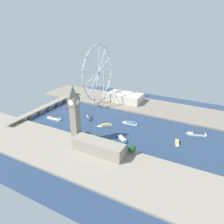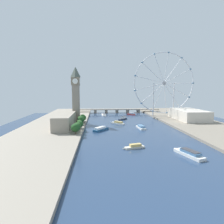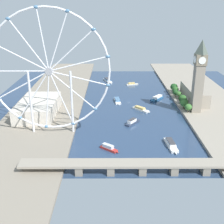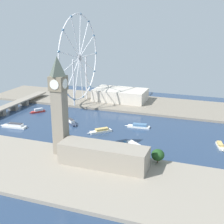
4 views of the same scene
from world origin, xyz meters
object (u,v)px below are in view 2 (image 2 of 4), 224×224
tour_boat_5 (101,129)px  tour_boat_6 (104,115)px  ferris_wheel (164,83)px  tour_boat_0 (141,127)px  tour_boat_2 (123,118)px  river_bridge (117,110)px  tour_boat_4 (189,153)px  tour_boat_1 (131,114)px  parliament_block (65,121)px  tour_boat_7 (118,123)px  riverside_hall (189,115)px  tour_boat_3 (134,147)px  clock_tower (76,93)px

tour_boat_5 → tour_boat_6: size_ratio=0.80×
ferris_wheel → tour_boat_6: size_ratio=3.69×
tour_boat_0 → tour_boat_2: 81.40m
river_bridge → tour_boat_2: (0.61, -102.72, -4.48)m
tour_boat_5 → tour_boat_6: 146.74m
tour_boat_4 → tour_boat_6: 258.27m
tour_boat_5 → tour_boat_2: bearing=13.2°
ferris_wheel → tour_boat_6: ferris_wheel is taller
ferris_wheel → river_bridge: bearing=139.1°
tour_boat_0 → tour_boat_5: bearing=94.4°
tour_boat_2 → tour_boat_5: tour_boat_2 is taller
ferris_wheel → tour_boat_2: 111.26m
tour_boat_4 → tour_boat_1: bearing=-17.1°
tour_boat_0 → tour_boat_1: tour_boat_1 is taller
parliament_block → tour_boat_7: bearing=23.6°
tour_boat_2 → tour_boat_1: bearing=-165.5°
tour_boat_0 → tour_boat_7: tour_boat_7 is taller
ferris_wheel → riverside_hall: (27.76, -52.18, -55.75)m
parliament_block → tour_boat_1: (118.60, 141.61, -9.98)m
tour_boat_4 → tour_boat_7: size_ratio=1.39×
tour_boat_0 → tour_boat_7: 46.63m
tour_boat_3 → parliament_block: bearing=-63.5°
riverside_hall → tour_boat_3: (-124.86, -145.89, -9.88)m
tour_boat_3 → tour_boat_2: bearing=-108.3°
riverside_hall → tour_boat_4: 188.77m
clock_tower → tour_boat_1: size_ratio=4.70×
tour_boat_5 → tour_boat_6: tour_boat_6 is taller
tour_boat_4 → tour_boat_7: (-44.52, 149.68, -0.27)m
parliament_block → riverside_hall: 212.15m
clock_tower → tour_boat_5: clock_tower is taller
parliament_block → riverside_hall: bearing=14.6°
tour_boat_3 → riverside_hall: bearing=-145.1°
river_bridge → tour_boat_2: bearing=-89.7°
ferris_wheel → tour_boat_7: size_ratio=5.22×
tour_boat_1 → tour_boat_4: bearing=129.8°
river_bridge → tour_boat_5: river_bridge is taller
ferris_wheel → tour_boat_3: (-97.10, -198.07, -65.64)m
tour_boat_3 → clock_tower: bearing=-77.7°
tour_boat_0 → tour_boat_2: size_ratio=1.30×
clock_tower → tour_boat_7: 83.03m
river_bridge → tour_boat_7: 147.31m
tour_boat_2 → tour_boat_6: 65.76m
river_bridge → tour_boat_2: river_bridge is taller
river_bridge → tour_boat_1: river_bridge is taller
clock_tower → tour_boat_4: size_ratio=2.64×
ferris_wheel → river_bridge: 129.43m
tour_boat_0 → tour_boat_4: size_ratio=0.89×
ferris_wheel → tour_boat_6: bearing=166.4°
tour_boat_1 → tour_boat_3: size_ratio=0.83×
parliament_block → tour_boat_3: parliament_block is taller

